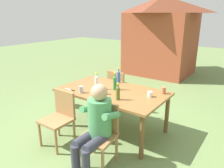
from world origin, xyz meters
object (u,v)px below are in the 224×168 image
Objects in this scene: cup_steel at (81,90)px; brick_kiosk at (161,34)px; chair_near_right at (101,131)px; cup_glass at (103,91)px; chair_near_left at (60,115)px; bottle_blue at (119,76)px; backpack_by_near_side at (65,99)px; bottle_olive at (118,93)px; table_knife at (70,90)px; cup_white at (150,94)px; person_in_white_shirt at (96,123)px; chair_far_left at (119,87)px; bottle_green at (115,82)px; bottle_clear at (97,82)px; cup_terracotta at (163,90)px; dining_table at (112,94)px.

brick_kiosk is (-0.61, 4.66, 0.56)m from cup_steel.
cup_steel is (-0.77, 0.45, 0.32)m from chair_near_right.
chair_near_left is at bearing -123.60° from cup_glass.
bottle_blue is (-0.58, 1.30, 0.39)m from chair_near_right.
bottle_olive is at bearing -15.88° from backpack_by_near_side.
bottle_olive reaches higher than table_knife.
chair_near_left is 1.38m from bottle_blue.
chair_near_left is 7.38× the size of cup_glass.
person_in_white_shirt is at bearing -103.35° from cup_white.
bottle_olive is at bearing -10.74° from cup_glass.
chair_far_left is at bearing 123.17° from bottle_blue.
chair_far_left is 0.97m from bottle_green.
bottle_blue is 0.93× the size of bottle_clear.
table_knife is (-0.35, -0.30, -0.13)m from bottle_clear.
chair_near_right reaches higher than cup_white.
bottle_green is at bearing 111.75° from person_in_white_shirt.
bottle_clear is 1.42m from backpack_by_near_side.
chair_near_right is 0.33× the size of brick_kiosk.
cup_terracotta is 4.30m from brick_kiosk.
person_in_white_shirt reaches higher than chair_near_right.
cup_white is at bearing 76.65° from person_in_white_shirt.
bottle_blue is (0.25, -0.38, 0.39)m from chair_far_left.
cup_terracotta is 0.29m from cup_white.
backpack_by_near_side is at bearing -169.26° from bottle_blue.
chair_near_right is at bearing -55.40° from cup_glass.
chair_far_left is at bearing 110.85° from cup_glass.
bottle_green reaches higher than chair_near_right.
bottle_olive is at bearing 98.61° from person_in_white_shirt.
bottle_green is at bearing -76.77° from brick_kiosk.
cup_terracotta is at bearing -65.56° from brick_kiosk.
person_in_white_shirt is 0.97m from cup_steel.
bottle_green reaches higher than table_knife.
cup_steel is 4.73m from brick_kiosk.
chair_near_right is 2.80× the size of bottle_green.
dining_table is at bearing 21.39° from bottle_clear.
chair_far_left is 3.57m from brick_kiosk.
dining_table is 0.96m from chair_near_left.
chair_near_right is 0.95m from cup_steel.
person_in_white_shirt is 1.11m from bottle_clear.
cup_glass is (0.41, -1.07, 0.32)m from chair_far_left.
bottle_olive reaches higher than backpack_by_near_side.
person_in_white_shirt is 5.44m from brick_kiosk.
cup_glass is at bearing 120.95° from person_in_white_shirt.
cup_steel is (0.06, 0.45, 0.32)m from chair_near_left.
chair_near_right is 3.17× the size of bottle_olive.
bottle_blue is (-0.59, 1.41, 0.22)m from person_in_white_shirt.
dining_table is 0.22m from bottle_green.
cup_white is (0.26, 0.95, 0.31)m from chair_near_right.
dining_table is at bearing 113.84° from person_in_white_shirt.
bottle_clear is at bearing 77.89° from chair_near_left.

